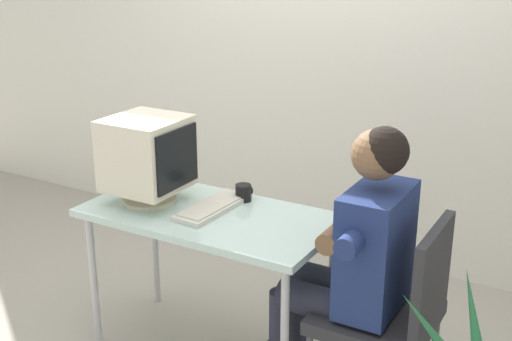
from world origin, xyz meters
name	(u,v)px	position (x,y,z in m)	size (l,w,h in m)	color
wall_back	(383,21)	(0.30, 1.40, 1.50)	(8.00, 0.10, 3.00)	silver
desk	(209,225)	(0.00, 0.00, 0.68)	(1.18, 0.60, 0.74)	#B7B7BC
crt_monitor	(148,155)	(-0.32, -0.03, 0.98)	(0.36, 0.36, 0.42)	beige
keyboard	(213,207)	(0.00, 0.03, 0.76)	(0.18, 0.44, 0.03)	silver
office_chair	(393,308)	(0.91, 0.01, 0.50)	(0.48, 0.48, 0.89)	#4C4C51
person_seated	(354,255)	(0.72, 0.01, 0.70)	(0.68, 0.60, 1.27)	navy
desk_mug	(244,193)	(0.06, 0.21, 0.78)	(0.08, 0.09, 0.08)	black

